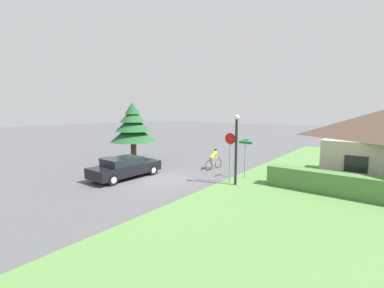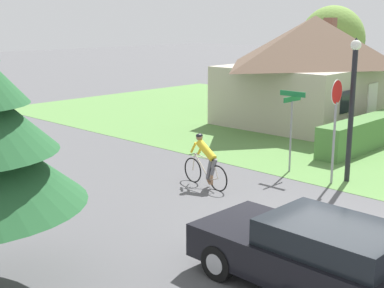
{
  "view_description": "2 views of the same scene",
  "coord_description": "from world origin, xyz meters",
  "px_view_note": "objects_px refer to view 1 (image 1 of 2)",
  "views": [
    {
      "loc": [
        11.23,
        -11.21,
        4.31
      ],
      "look_at": [
        -0.56,
        4.21,
        1.8
      ],
      "focal_mm": 24.0,
      "sensor_mm": 36.0,
      "label": 1
    },
    {
      "loc": [
        -9.72,
        -5.22,
        4.67
      ],
      "look_at": [
        -0.86,
        3.28,
        1.8
      ],
      "focal_mm": 50.0,
      "sensor_mm": 36.0,
      "label": 2
    }
  ],
  "objects_px": {
    "sedan_left_lane": "(125,167)",
    "street_lamp": "(236,144)",
    "street_name_sign": "(245,151)",
    "stop_sign": "(230,148)",
    "conifer_tall_near": "(133,127)",
    "cyclist": "(213,159)"
  },
  "relations": [
    {
      "from": "conifer_tall_near",
      "to": "street_name_sign",
      "type": "bearing_deg",
      "value": 2.97
    },
    {
      "from": "stop_sign",
      "to": "street_name_sign",
      "type": "distance_m",
      "value": 1.65
    },
    {
      "from": "sedan_left_lane",
      "to": "street_lamp",
      "type": "xyz_separation_m",
      "value": [
        6.43,
        2.92,
        1.76
      ]
    },
    {
      "from": "cyclist",
      "to": "conifer_tall_near",
      "type": "bearing_deg",
      "value": 107.33
    },
    {
      "from": "sedan_left_lane",
      "to": "conifer_tall_near",
      "type": "bearing_deg",
      "value": 45.34
    },
    {
      "from": "sedan_left_lane",
      "to": "street_lamp",
      "type": "relative_size",
      "value": 1.11
    },
    {
      "from": "street_name_sign",
      "to": "street_lamp",
      "type": "bearing_deg",
      "value": -80.83
    },
    {
      "from": "stop_sign",
      "to": "cyclist",
      "type": "bearing_deg",
      "value": -47.24
    },
    {
      "from": "sedan_left_lane",
      "to": "street_name_sign",
      "type": "relative_size",
      "value": 1.83
    },
    {
      "from": "street_lamp",
      "to": "conifer_tall_near",
      "type": "relative_size",
      "value": 0.83
    },
    {
      "from": "stop_sign",
      "to": "street_lamp",
      "type": "distance_m",
      "value": 0.63
    },
    {
      "from": "street_lamp",
      "to": "cyclist",
      "type": "bearing_deg",
      "value": 140.39
    },
    {
      "from": "street_name_sign",
      "to": "conifer_tall_near",
      "type": "xyz_separation_m",
      "value": [
        -10.3,
        -0.53,
        1.2
      ]
    },
    {
      "from": "sedan_left_lane",
      "to": "cyclist",
      "type": "bearing_deg",
      "value": -28.92
    },
    {
      "from": "cyclist",
      "to": "street_name_sign",
      "type": "distance_m",
      "value": 3.26
    },
    {
      "from": "sedan_left_lane",
      "to": "cyclist",
      "type": "xyz_separation_m",
      "value": [
        3.17,
        5.61,
        0.04
      ]
    },
    {
      "from": "street_lamp",
      "to": "conifer_tall_near",
      "type": "height_order",
      "value": "conifer_tall_near"
    },
    {
      "from": "street_lamp",
      "to": "conifer_tall_near",
      "type": "distance_m",
      "value": 10.68
    },
    {
      "from": "stop_sign",
      "to": "street_name_sign",
      "type": "xyz_separation_m",
      "value": [
        0.22,
        1.6,
        -0.37
      ]
    },
    {
      "from": "stop_sign",
      "to": "conifer_tall_near",
      "type": "relative_size",
      "value": 0.6
    },
    {
      "from": "cyclist",
      "to": "stop_sign",
      "type": "xyz_separation_m",
      "value": [
        2.74,
        -2.47,
        1.41
      ]
    },
    {
      "from": "sedan_left_lane",
      "to": "street_lamp",
      "type": "distance_m",
      "value": 7.27
    }
  ]
}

